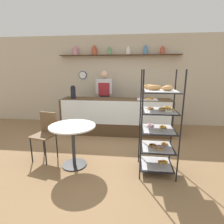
% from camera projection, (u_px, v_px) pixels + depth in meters
% --- Properties ---
extents(ground_plane, '(14.00, 14.00, 0.00)m').
position_uv_depth(ground_plane, '(109.00, 156.00, 3.50)').
color(ground_plane, olive).
extents(back_wall, '(10.00, 0.30, 2.70)m').
position_uv_depth(back_wall, '(119.00, 80.00, 5.45)').
color(back_wall, beige).
rests_on(back_wall, ground_plane).
extents(display_counter, '(2.88, 0.64, 0.94)m').
position_uv_depth(display_counter, '(116.00, 116.00, 4.68)').
color(display_counter, '#4C3823').
rests_on(display_counter, ground_plane).
extents(pastry_rack, '(0.58, 0.57, 1.69)m').
position_uv_depth(pastry_rack, '(158.00, 124.00, 2.81)').
color(pastry_rack, black).
rests_on(pastry_rack, ground_plane).
extents(person_worker, '(0.46, 0.23, 1.66)m').
position_uv_depth(person_worker, '(105.00, 97.00, 5.13)').
color(person_worker, '#282833').
rests_on(person_worker, ground_plane).
extents(cafe_table, '(0.80, 0.80, 0.76)m').
position_uv_depth(cafe_table, '(73.00, 135.00, 3.04)').
color(cafe_table, '#262628').
rests_on(cafe_table, ground_plane).
extents(cafe_chair, '(0.46, 0.46, 0.90)m').
position_uv_depth(cafe_chair, '(46.00, 130.00, 3.34)').
color(cafe_chair, black).
rests_on(cafe_chair, ground_plane).
extents(coffee_carafe, '(0.13, 0.13, 0.35)m').
position_uv_depth(coffee_carafe, '(73.00, 92.00, 4.60)').
color(coffee_carafe, black).
rests_on(coffee_carafe, display_counter).
extents(donut_tray_counter, '(0.51, 0.34, 0.04)m').
position_uv_depth(donut_tray_counter, '(147.00, 99.00, 4.50)').
color(donut_tray_counter, silver).
rests_on(donut_tray_counter, display_counter).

